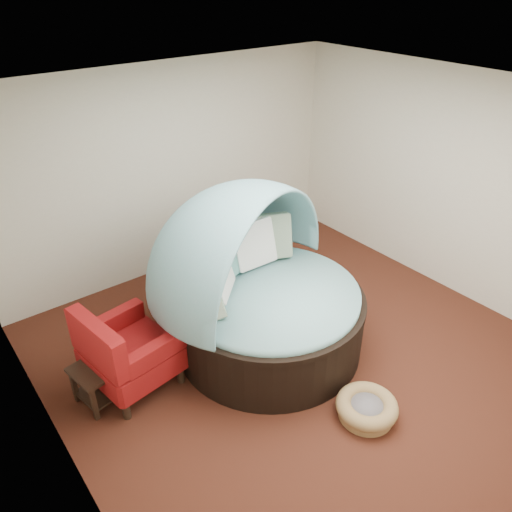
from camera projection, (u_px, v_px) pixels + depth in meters
floor at (295, 352)px, 5.63m from camera, size 5.00×5.00×0.00m
wall_back at (174, 171)px, 6.61m from camera, size 5.00×0.00×5.00m
wall_left at (44, 348)px, 3.60m from camera, size 0.00×5.00×5.00m
wall_right at (449, 184)px, 6.24m from camera, size 0.00×5.00×5.00m
ceiling at (308, 99)px, 4.20m from camera, size 5.00×5.00×0.00m
canopy_daybed at (260, 277)px, 5.34m from camera, size 2.72×2.68×1.91m
pet_basket at (367, 408)px, 4.79m from camera, size 0.60×0.60×0.21m
red_armchair at (126, 352)px, 4.96m from camera, size 0.94×0.95×0.97m
side_table at (99, 379)px, 4.89m from camera, size 0.51×0.51×0.42m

